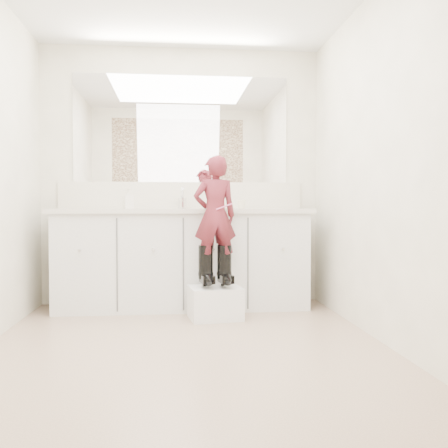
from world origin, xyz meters
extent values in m
plane|color=#856A57|center=(0.00, 0.00, 0.00)|extent=(3.00, 3.00, 0.00)
plane|color=beige|center=(0.00, 1.50, 1.20)|extent=(2.60, 0.00, 2.60)
plane|color=beige|center=(0.00, -1.50, 1.20)|extent=(2.60, 0.00, 2.60)
plane|color=beige|center=(1.30, 0.00, 1.20)|extent=(0.00, 3.00, 3.00)
cube|color=silver|center=(0.00, 1.23, 0.42)|extent=(2.20, 0.55, 0.85)
cube|color=beige|center=(0.00, 1.21, 0.87)|extent=(2.28, 0.58, 0.04)
cube|color=beige|center=(0.00, 1.49, 1.02)|extent=(2.28, 0.03, 0.25)
cube|color=white|center=(0.00, 1.49, 1.64)|extent=(2.00, 0.02, 1.00)
cylinder|color=silver|center=(0.00, 1.38, 0.94)|extent=(0.08, 0.08, 0.10)
imported|color=beige|center=(0.53, 1.24, 0.93)|extent=(0.11, 0.11, 0.08)
imported|color=silver|center=(-0.48, 1.18, 0.98)|extent=(0.10, 0.10, 0.17)
cube|color=white|center=(0.25, 0.75, 0.13)|extent=(0.45, 0.39, 0.26)
imported|color=#962E3D|center=(0.25, 0.75, 0.84)|extent=(0.38, 0.27, 0.96)
cylinder|color=#E65992|center=(0.32, 0.70, 0.91)|extent=(0.14, 0.03, 0.06)
camera|label=1|loc=(-0.09, -3.25, 0.91)|focal=40.00mm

